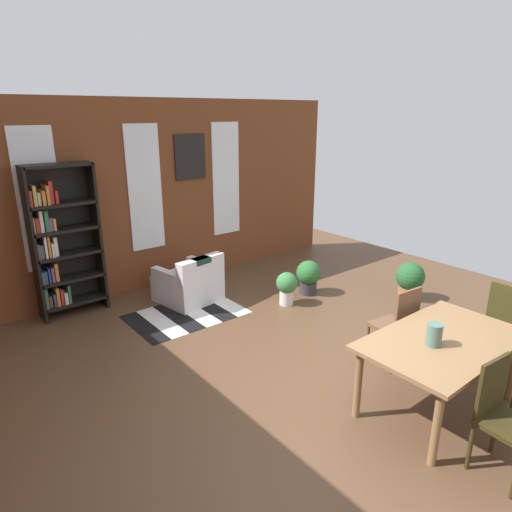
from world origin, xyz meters
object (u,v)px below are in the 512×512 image
Objects in this scene: dining_chair_far_right at (398,323)px; potted_plant_by_shelf at (287,286)px; dining_table at (443,347)px; dining_chair_head_right at (498,325)px; potted_plant_corner at (410,280)px; armchair_white at (190,284)px; dining_chair_near_left at (502,414)px; vase_on_table at (434,335)px; potted_plant_window at (308,276)px; bookshelf_tall at (60,243)px.

dining_chair_far_right is 2.03m from potted_plant_by_shelf.
dining_chair_far_right is at bearing 63.48° from dining_table.
potted_plant_corner is at bearing 61.03° from dining_chair_head_right.
dining_table is 1.77× the size of armchair_white.
potted_plant_by_shelf is (-0.66, 2.73, -0.22)m from dining_chair_head_right.
potted_plant_corner is at bearing 44.14° from dining_chair_near_left.
vase_on_table is at bearing 180.00° from dining_table.
dining_chair_near_left reaches higher than potted_plant_by_shelf.
dining_chair_far_right reaches higher than potted_plant_corner.
dining_chair_head_right is at bearing -65.33° from armchair_white.
dining_chair_far_right is 1.75× the size of potted_plant_window.
potted_plant_by_shelf is at bearing -170.29° from potted_plant_window.
dining_chair_head_right is 5.57m from bookshelf_tall.
dining_table reaches higher than potted_plant_by_shelf.
dining_chair_far_right is (0.36, 0.72, -0.15)m from dining_table.
dining_chair_head_right is 1.03× the size of armchair_white.
vase_on_table reaches higher than dining_chair_far_right.
dining_chair_far_right is 2.23m from potted_plant_window.
potted_plant_corner is (1.76, 0.97, -0.19)m from dining_chair_far_right.
bookshelf_tall is (-2.48, 3.72, 0.54)m from dining_chair_far_right.
bookshelf_tall is at bearing 153.07° from potted_plant_window.
dining_chair_far_right reaches higher than potted_plant_window.
dining_chair_head_right is at bearing -76.41° from potted_plant_by_shelf.
dining_chair_head_right is 1.61× the size of potted_plant_corner.
potted_plant_window is (-0.11, 2.82, -0.21)m from dining_chair_head_right.
armchair_white is (-0.54, 3.75, -0.38)m from dining_table.
dining_table reaches higher than potted_plant_corner.
bookshelf_tall is 4.22× the size of potted_plant_by_shelf.
armchair_white is 1.69× the size of potted_plant_window.
bookshelf_tall is at bearing 115.47° from dining_table.
dining_table is 3.04m from potted_plant_window.
bookshelf_tall is at bearing 146.99° from potted_plant_corner.
vase_on_table is at bearing -114.12° from potted_plant_window.
bookshelf_tall is at bearing 126.61° from dining_chair_head_right.
bookshelf_tall is (-3.30, 4.45, 0.54)m from dining_chair_head_right.
vase_on_table is at bearing -84.70° from armchair_white.
potted_plant_corner is (1.60, -1.04, 0.03)m from potted_plant_by_shelf.
dining_chair_head_right is at bearing -53.39° from bookshelf_tall.
potted_plant_by_shelf is (0.89, 3.45, -0.22)m from dining_chair_near_left.
dining_chair_far_right reaches higher than armchair_white.
potted_plant_window is at bearing -26.93° from bookshelf_tall.
vase_on_table is 0.39× the size of potted_plant_window.
dining_chair_head_right is at bearing -0.10° from vase_on_table.
bookshelf_tall is 1.90m from armchair_white.
dining_chair_near_left is 4.48m from armchair_white.
dining_chair_head_right reaches higher than dining_table.
vase_on_table reaches higher than potted_plant_by_shelf.
armchair_white is at bearing 114.67° from dining_chair_head_right.
potted_plant_window is (0.72, 2.10, -0.21)m from dining_chair_far_right.
vase_on_table is at bearing 179.90° from dining_chair_head_right.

